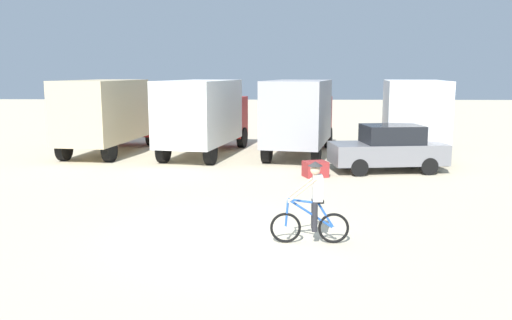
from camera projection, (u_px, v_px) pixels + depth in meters
name	position (u px, v px, depth m)	size (l,w,h in m)	color
ground_plane	(232.00, 237.00, 11.91)	(120.00, 120.00, 0.00)	beige
box_truck_tan_camper	(108.00, 113.00, 23.97)	(3.19, 6.99, 3.35)	#CCB78E
box_truck_white_box	(204.00, 114.00, 23.35)	(3.63, 7.08, 3.35)	white
box_truck_grey_hauler	(300.00, 114.00, 23.30)	(3.62, 7.08, 3.35)	#9E9EA3
box_truck_avon_van	(412.00, 114.00, 23.15)	(3.38, 7.03, 3.35)	white
sedan_parked	(388.00, 148.00, 19.64)	(4.39, 2.28, 1.76)	slate
cyclist_orange_shirt	(313.00, 206.00, 11.38)	(1.73, 0.52, 1.82)	black
supply_crate	(315.00, 169.00, 18.75)	(0.64, 0.80, 0.56)	#9E2D2D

